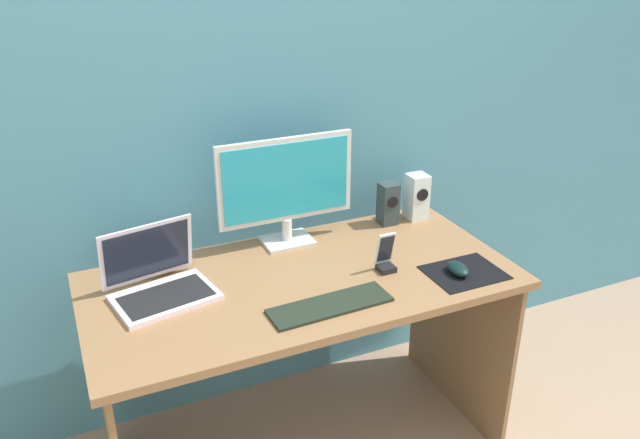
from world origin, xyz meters
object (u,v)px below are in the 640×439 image
object	(u,v)px
laptop	(159,282)
phone_in_dock	(385,257)
speaker_right	(417,197)
monitor	(286,186)
keyboard_external	(330,305)
fishbowl	(159,248)
speaker_near_monitor	(388,204)
mouse	(458,269)

from	to	relation	value
laptop	phone_in_dock	bearing A→B (deg)	-11.91
speaker_right	phone_in_dock	xyz separation A→B (m)	(-0.32, -0.32, -0.04)
speaker_right	monitor	bearing A→B (deg)	179.40
monitor	keyboard_external	size ratio (longest dim) A/B	1.30
monitor	fishbowl	distance (m)	0.48
speaker_near_monitor	keyboard_external	bearing A→B (deg)	-135.17
laptop	mouse	world-z (taller)	laptop
speaker_near_monitor	speaker_right	bearing A→B (deg)	-0.00
keyboard_external	fishbowl	bearing A→B (deg)	130.61
speaker_right	phone_in_dock	distance (m)	0.46
fishbowl	speaker_near_monitor	bearing A→B (deg)	-0.09
speaker_right	keyboard_external	xyz separation A→B (m)	(-0.59, -0.46, -0.09)
keyboard_external	mouse	xyz separation A→B (m)	(0.47, 0.01, 0.02)
speaker_near_monitor	mouse	world-z (taller)	speaker_near_monitor
monitor	keyboard_external	world-z (taller)	monitor
speaker_right	mouse	xyz separation A→B (m)	(-0.12, -0.45, -0.07)
laptop	mouse	size ratio (longest dim) A/B	3.44
speaker_near_monitor	phone_in_dock	distance (m)	0.38
fishbowl	mouse	distance (m)	1.00
speaker_near_monitor	fishbowl	bearing A→B (deg)	179.91
monitor	laptop	distance (m)	0.56
speaker_near_monitor	monitor	bearing A→B (deg)	179.21
laptop	fishbowl	world-z (taller)	laptop
mouse	phone_in_dock	size ratio (longest dim) A/B	0.72
laptop	fishbowl	size ratio (longest dim) A/B	2.15
mouse	phone_in_dock	world-z (taller)	phone_in_dock
mouse	phone_in_dock	xyz separation A→B (m)	(-0.21, 0.13, 0.03)
monitor	mouse	size ratio (longest dim) A/B	5.02
speaker_right	laptop	distance (m)	1.06
speaker_right	keyboard_external	bearing A→B (deg)	-142.19
keyboard_external	mouse	size ratio (longest dim) A/B	3.85
laptop	phone_in_dock	distance (m)	0.74
monitor	speaker_near_monitor	xyz separation A→B (m)	(0.42, -0.01, -0.14)
fishbowl	phone_in_dock	world-z (taller)	fishbowl
monitor	fishbowl	xyz separation A→B (m)	(-0.46, -0.00, -0.14)
speaker_near_monitor	mouse	size ratio (longest dim) A/B	1.65
monitor	speaker_right	world-z (taller)	monitor
speaker_right	phone_in_dock	bearing A→B (deg)	-134.85
keyboard_external	speaker_near_monitor	bearing A→B (deg)	42.78
phone_in_dock	monitor	bearing A→B (deg)	124.22
speaker_right	laptop	size ratio (longest dim) A/B	0.53
speaker_right	laptop	xyz separation A→B (m)	(-1.04, -0.17, -0.05)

